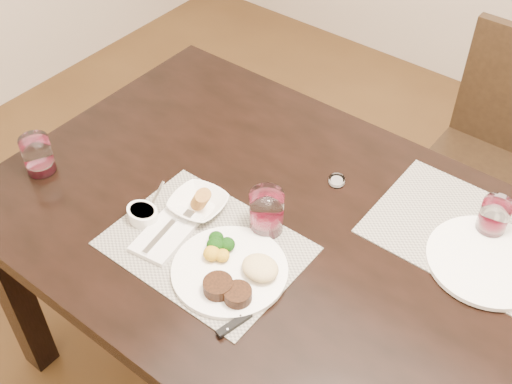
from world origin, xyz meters
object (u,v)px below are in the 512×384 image
Objects in this scene: steak_knife at (241,317)px; cracker_bowl at (198,204)px; dinner_plate at (233,271)px; far_plate at (487,261)px; wine_glass_near at (267,214)px; chair_far at (497,150)px.

steak_knife is 0.35m from cracker_bowl.
dinner_plate is 1.31× the size of steak_knife.
cracker_bowl reaches higher than far_plate.
chair_far is at bearing 74.55° from wine_glass_near.
chair_far is at bearing 106.13° from far_plate.
chair_far reaches higher than dinner_plate.
dinner_plate is at bearing -101.79° from chair_far.
far_plate is (0.21, -0.73, 0.26)m from chair_far.
far_plate is at bearing 65.95° from steak_knife.
wine_glass_near is (-0.12, 0.25, 0.05)m from steak_knife.
far_plate is at bearing 25.88° from wine_glass_near.
steak_knife is 0.73× the size of far_plate.
steak_knife is at bearing -33.18° from cracker_bowl.
steak_knife is 1.80× the size of wine_glass_near.
wine_glass_near reaches higher than dinner_plate.
cracker_bowl is 0.54× the size of far_plate.
far_plate is (0.45, 0.40, -0.01)m from dinner_plate.
steak_knife is at bearing -58.12° from dinner_plate.
chair_far is 1.14m from cracker_bowl.
far_plate is at bearing 25.72° from dinner_plate.
wine_glass_near is (-0.27, -0.97, 0.30)m from chair_far.
cracker_bowl is at bearing -113.51° from chair_far.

